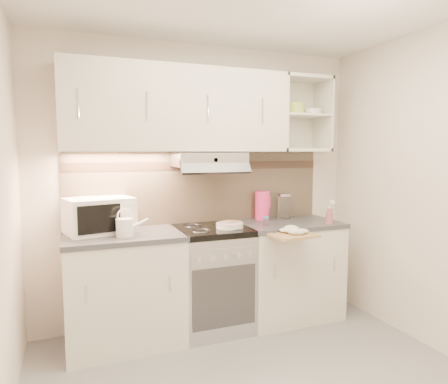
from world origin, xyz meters
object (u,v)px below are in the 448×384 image
Objects in this scene: plate_stack at (230,225)px; pink_pitcher at (262,205)px; watering_can at (126,227)px; cutting_board at (291,235)px; electric_range at (212,278)px; glass_jar at (284,206)px; spray_bottle at (330,214)px; microwave at (99,215)px.

pink_pitcher reaches higher than plate_stack.
watering_can is 0.71× the size of cutting_board.
plate_stack is at bearing 4.46° from watering_can.
electric_range is at bearing 139.67° from cutting_board.
pink_pitcher is at bearing 172.34° from glass_jar.
pink_pitcher reaches higher than spray_bottle.
cutting_board is (-0.49, -0.17, -0.12)m from spray_bottle.
pink_pitcher is 0.77× the size of cutting_board.
pink_pitcher is at bearing 15.56° from watering_can.
watering_can is at bearing -165.01° from pink_pitcher.
microwave reaches higher than glass_jar.
microwave is 1.07m from plate_stack.
plate_stack reaches higher than electric_range.
electric_range is at bearing 148.39° from plate_stack.
pink_pitcher is 1.13× the size of glass_jar.
electric_range is 3.70× the size of glass_jar.
microwave is 1.99m from spray_bottle.
spray_bottle is at bearing -11.88° from electric_range.
pink_pitcher reaches higher than electric_range.
plate_stack is 0.84× the size of pink_pitcher.
microwave is at bearing 129.80° from watering_can.
spray_bottle is at bearing -1.20° from watering_can.
microwave is (-0.92, 0.12, 0.59)m from electric_range.
watering_can is 1.05× the size of glass_jar.
watering_can is 1.11× the size of spray_bottle.
spray_bottle is (1.97, -0.34, -0.05)m from microwave.
pink_pitcher is at bearing -10.22° from microwave.
glass_jar is at bearing -6.06° from pink_pitcher.
microwave is 1.72m from glass_jar.
microwave is 2.46× the size of plate_stack.
watering_can is at bearing 162.86° from cutting_board.
watering_can reaches higher than plate_stack.
pink_pitcher is (1.50, 0.08, -0.00)m from microwave.
electric_range is at bearing -159.42° from pink_pitcher.
spray_bottle is (0.46, -0.42, -0.05)m from pink_pitcher.
electric_range is 0.79m from cutting_board.
glass_jar is (0.22, -0.03, -0.02)m from pink_pitcher.
microwave reaches higher than cutting_board.
electric_range is 3.27× the size of pink_pitcher.
cutting_board is (-0.03, -0.59, -0.17)m from pink_pitcher.
cutting_board is at bearing -36.08° from plate_stack.
electric_range is 0.85m from pink_pitcher.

